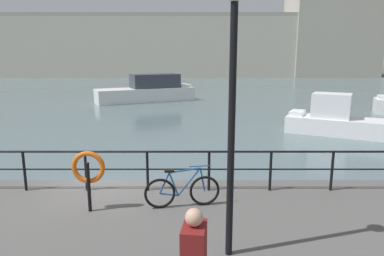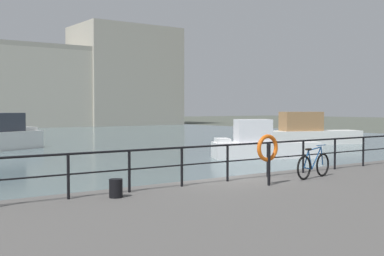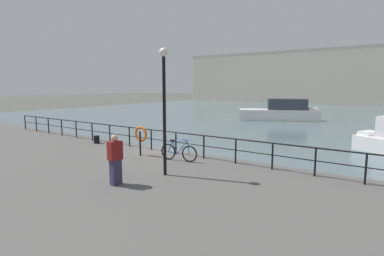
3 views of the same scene
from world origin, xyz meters
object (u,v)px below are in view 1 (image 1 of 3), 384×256
(harbor_building, at_px, (219,45))
(life_ring_stand, at_px, (90,169))
(moored_blue_motorboat, at_px, (150,91))
(moored_harbor_tender, at_px, (342,121))
(parked_bicycle, at_px, (184,191))
(quay_lamp_post, at_px, (234,89))

(harbor_building, distance_m, life_ring_stand, 65.90)
(life_ring_stand, bearing_deg, moored_blue_motorboat, 93.97)
(moored_harbor_tender, bearing_deg, moored_blue_motorboat, -22.16)
(moored_harbor_tender, xyz_separation_m, life_ring_stand, (-10.41, -11.15, 1.00))
(parked_bicycle, relative_size, life_ring_stand, 1.26)
(moored_blue_motorboat, relative_size, parked_bicycle, 5.31)
(life_ring_stand, xyz_separation_m, quay_lamp_post, (2.97, -1.79, 1.96))
(moored_harbor_tender, distance_m, parked_bicycle, 13.77)
(moored_harbor_tender, bearing_deg, life_ring_stand, 73.91)
(moored_harbor_tender, bearing_deg, quay_lamp_post, 87.06)
(parked_bicycle, bearing_deg, quay_lamp_post, -75.41)
(moored_blue_motorboat, height_order, life_ring_stand, moored_blue_motorboat)
(harbor_building, relative_size, moored_harbor_tender, 12.27)
(parked_bicycle, distance_m, quay_lamp_post, 3.34)
(harbor_building, xyz_separation_m, moored_harbor_tender, (2.83, -54.16, -5.58))
(moored_harbor_tender, bearing_deg, harbor_building, -60.07)
(moored_blue_motorboat, bearing_deg, harbor_building, 52.37)
(harbor_building, relative_size, life_ring_stand, 55.30)
(moored_blue_motorboat, bearing_deg, quay_lamp_post, -104.63)
(life_ring_stand, height_order, quay_lamp_post, quay_lamp_post)
(moored_blue_motorboat, bearing_deg, life_ring_stand, -110.58)
(moored_blue_motorboat, relative_size, quay_lamp_post, 2.03)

